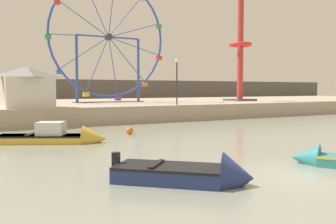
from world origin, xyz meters
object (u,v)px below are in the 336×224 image
(drop_tower_red_tower, at_px, (240,53))
(mooring_buoy_orange, at_px, (130,131))
(promenade_lamp_far, at_px, (177,75))
(motorboat_mustard_yellow, at_px, (61,137))
(motorboat_navy_blue, at_px, (195,174))
(ferris_wheel_blue_frame, at_px, (109,39))
(carnival_booth_white_ticket, at_px, (28,86))

(drop_tower_red_tower, xyz_separation_m, mooring_buoy_orange, (-19.95, -13.02, -6.79))
(drop_tower_red_tower, height_order, promenade_lamp_far, drop_tower_red_tower)
(motorboat_mustard_yellow, xyz_separation_m, mooring_buoy_orange, (4.63, 1.73, -0.09))
(motorboat_navy_blue, relative_size, mooring_buoy_orange, 8.99)
(drop_tower_red_tower, bearing_deg, promenade_lamp_far, -153.92)
(promenade_lamp_far, bearing_deg, ferris_wheel_blue_frame, 106.30)
(motorboat_navy_blue, xyz_separation_m, drop_tower_red_tower, (23.31, 25.23, 6.74))
(ferris_wheel_blue_frame, relative_size, mooring_buoy_orange, 29.76)
(promenade_lamp_far, relative_size, mooring_buoy_orange, 9.05)
(drop_tower_red_tower, relative_size, carnival_booth_white_ticket, 3.26)
(ferris_wheel_blue_frame, relative_size, drop_tower_red_tower, 1.02)
(drop_tower_red_tower, bearing_deg, mooring_buoy_orange, -146.86)
(carnival_booth_white_ticket, bearing_deg, ferris_wheel_blue_frame, 37.73)
(ferris_wheel_blue_frame, height_order, mooring_buoy_orange, ferris_wheel_blue_frame)
(motorboat_mustard_yellow, xyz_separation_m, carnival_booth_white_ticket, (0.11, 9.98, 2.67))
(motorboat_navy_blue, bearing_deg, drop_tower_red_tower, 91.54)
(motorboat_mustard_yellow, distance_m, drop_tower_red_tower, 29.45)
(ferris_wheel_blue_frame, relative_size, promenade_lamp_far, 3.29)
(motorboat_navy_blue, xyz_separation_m, ferris_wheel_blue_frame, (8.30, 28.47, 7.70))
(carnival_booth_white_ticket, bearing_deg, promenade_lamp_far, -8.31)
(ferris_wheel_blue_frame, distance_m, carnival_booth_white_ticket, 13.38)
(carnival_booth_white_ticket, bearing_deg, motorboat_navy_blue, -89.23)
(motorboat_navy_blue, xyz_separation_m, promenade_lamp_far, (11.01, 19.21, 3.72))
(drop_tower_red_tower, xyz_separation_m, carnival_booth_white_ticket, (-24.48, -4.78, -4.03))
(drop_tower_red_tower, relative_size, mooring_buoy_orange, 29.21)
(mooring_buoy_orange, bearing_deg, promenade_lamp_far, 42.46)
(ferris_wheel_blue_frame, height_order, carnival_booth_white_ticket, ferris_wheel_blue_frame)
(drop_tower_red_tower, relative_size, promenade_lamp_far, 3.23)
(motorboat_navy_blue, distance_m, ferris_wheel_blue_frame, 30.64)
(motorboat_navy_blue, xyz_separation_m, motorboat_mustard_yellow, (-1.28, 10.47, 0.04))
(motorboat_navy_blue, height_order, ferris_wheel_blue_frame, ferris_wheel_blue_frame)
(carnival_booth_white_ticket, bearing_deg, mooring_buoy_orange, -63.75)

